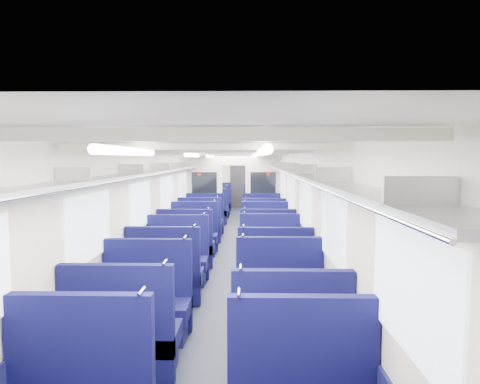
% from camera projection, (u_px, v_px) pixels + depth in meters
% --- Properties ---
extents(floor, '(2.80, 18.00, 0.01)m').
position_uv_depth(floor, '(230.00, 251.00, 10.11)').
color(floor, black).
rests_on(floor, ground).
extents(ceiling, '(2.80, 18.00, 0.01)m').
position_uv_depth(ceiling, '(230.00, 152.00, 9.92)').
color(ceiling, white).
rests_on(ceiling, wall_left).
extents(wall_left, '(0.02, 18.00, 2.35)m').
position_uv_depth(wall_left, '(171.00, 202.00, 10.04)').
color(wall_left, beige).
rests_on(wall_left, floor).
extents(dado_left, '(0.03, 17.90, 0.70)m').
position_uv_depth(dado_left, '(172.00, 236.00, 10.10)').
color(dado_left, '#11113A').
rests_on(dado_left, floor).
extents(wall_right, '(0.02, 18.00, 2.35)m').
position_uv_depth(wall_right, '(289.00, 202.00, 9.99)').
color(wall_right, beige).
rests_on(wall_right, floor).
extents(dado_right, '(0.03, 17.90, 0.70)m').
position_uv_depth(dado_right, '(288.00, 237.00, 10.05)').
color(dado_right, '#11113A').
rests_on(dado_right, floor).
extents(wall_far, '(2.80, 0.02, 2.35)m').
position_uv_depth(wall_far, '(239.00, 181.00, 18.98)').
color(wall_far, beige).
rests_on(wall_far, floor).
extents(luggage_rack_left, '(0.36, 17.40, 0.18)m').
position_uv_depth(luggage_rack_left, '(179.00, 168.00, 9.97)').
color(luggage_rack_left, '#B2B5BA').
rests_on(luggage_rack_left, wall_left).
extents(luggage_rack_right, '(0.36, 17.40, 0.18)m').
position_uv_depth(luggage_rack_right, '(281.00, 168.00, 9.93)').
color(luggage_rack_right, '#B2B5BA').
rests_on(luggage_rack_right, wall_right).
extents(windows, '(2.78, 15.60, 0.75)m').
position_uv_depth(windows, '(229.00, 193.00, 9.54)').
color(windows, white).
rests_on(windows, wall_left).
extents(ceiling_fittings, '(2.70, 16.06, 0.11)m').
position_uv_depth(ceiling_fittings, '(229.00, 155.00, 9.67)').
color(ceiling_fittings, silver).
rests_on(ceiling_fittings, ceiling).
extents(end_door, '(0.75, 0.06, 2.00)m').
position_uv_depth(end_door, '(238.00, 185.00, 18.94)').
color(end_door, black).
rests_on(end_door, floor).
extents(bulkhead, '(2.80, 0.10, 2.35)m').
position_uv_depth(bulkhead, '(234.00, 191.00, 12.64)').
color(bulkhead, silver).
rests_on(bulkhead, floor).
extents(seat_4, '(1.11, 0.61, 1.23)m').
position_uv_depth(seat_4, '(122.00, 341.00, 4.23)').
color(seat_4, '#0E0F46').
rests_on(seat_4, floor).
extents(seat_5, '(1.11, 0.61, 1.23)m').
position_uv_depth(seat_5, '(290.00, 350.00, 4.02)').
color(seat_5, '#0E0F46').
rests_on(seat_5, floor).
extents(seat_6, '(1.11, 0.61, 1.23)m').
position_uv_depth(seat_6, '(146.00, 307.00, 5.19)').
color(seat_6, '#0E0F46').
rests_on(seat_6, floor).
extents(seat_7, '(1.11, 0.61, 1.23)m').
position_uv_depth(seat_7, '(280.00, 304.00, 5.32)').
color(seat_7, '#0E0F46').
rests_on(seat_7, floor).
extents(seat_8, '(1.11, 0.61, 1.23)m').
position_uv_depth(seat_8, '(165.00, 278.00, 6.44)').
color(seat_8, '#0E0F46').
rests_on(seat_8, floor).
extents(seat_9, '(1.11, 0.61, 1.23)m').
position_uv_depth(seat_9, '(275.00, 280.00, 6.38)').
color(seat_9, '#0E0F46').
rests_on(seat_9, floor).
extents(seat_10, '(1.11, 0.61, 1.23)m').
position_uv_depth(seat_10, '(177.00, 262.00, 7.47)').
color(seat_10, '#0E0F46').
rests_on(seat_10, floor).
extents(seat_11, '(1.11, 0.61, 1.23)m').
position_uv_depth(seat_11, '(270.00, 260.00, 7.60)').
color(seat_11, '#0E0F46').
rests_on(seat_11, floor).
extents(seat_12, '(1.11, 0.61, 1.23)m').
position_uv_depth(seat_12, '(186.00, 248.00, 8.60)').
color(seat_12, '#0E0F46').
rests_on(seat_12, floor).
extents(seat_13, '(1.11, 0.61, 1.23)m').
position_uv_depth(seat_13, '(268.00, 248.00, 8.61)').
color(seat_13, '#0E0F46').
rests_on(seat_13, floor).
extents(seat_14, '(1.11, 0.61, 1.23)m').
position_uv_depth(seat_14, '(194.00, 238.00, 9.77)').
color(seat_14, '#0E0F46').
rests_on(seat_14, floor).
extents(seat_15, '(1.11, 0.61, 1.23)m').
position_uv_depth(seat_15, '(265.00, 237.00, 9.81)').
color(seat_15, '#0E0F46').
rests_on(seat_15, floor).
extents(seat_16, '(1.11, 0.61, 1.23)m').
position_uv_depth(seat_16, '(200.00, 228.00, 11.12)').
color(seat_16, '#0E0F46').
rests_on(seat_16, floor).
extents(seat_17, '(1.11, 0.61, 1.23)m').
position_uv_depth(seat_17, '(264.00, 229.00, 10.89)').
color(seat_17, '#0E0F46').
rests_on(seat_17, floor).
extents(seat_18, '(1.11, 0.61, 1.23)m').
position_uv_depth(seat_18, '(204.00, 222.00, 12.16)').
color(seat_18, '#0E0F46').
rests_on(seat_18, floor).
extents(seat_19, '(1.11, 0.61, 1.23)m').
position_uv_depth(seat_19, '(262.00, 222.00, 12.13)').
color(seat_19, '#0E0F46').
rests_on(seat_19, floor).
extents(seat_20, '(1.11, 0.61, 1.23)m').
position_uv_depth(seat_20, '(211.00, 213.00, 14.20)').
color(seat_20, '#0E0F46').
rests_on(seat_20, floor).
extents(seat_21, '(1.11, 0.61, 1.23)m').
position_uv_depth(seat_21, '(260.00, 213.00, 14.14)').
color(seat_21, '#0E0F46').
rests_on(seat_21, floor).
extents(seat_22, '(1.11, 0.61, 1.23)m').
position_uv_depth(seat_22, '(213.00, 209.00, 15.36)').
color(seat_22, '#0E0F46').
rests_on(seat_22, floor).
extents(seat_23, '(1.11, 0.61, 1.23)m').
position_uv_depth(seat_23, '(259.00, 209.00, 15.27)').
color(seat_23, '#0E0F46').
rests_on(seat_23, floor).
extents(seat_24, '(1.11, 0.61, 1.23)m').
position_uv_depth(seat_24, '(216.00, 205.00, 16.47)').
color(seat_24, '#0E0F46').
rests_on(seat_24, floor).
extents(seat_25, '(1.11, 0.61, 1.23)m').
position_uv_depth(seat_25, '(258.00, 206.00, 16.39)').
color(seat_25, '#0E0F46').
rests_on(seat_25, floor).
extents(seat_26, '(1.11, 0.61, 1.23)m').
position_uv_depth(seat_26, '(218.00, 202.00, 17.61)').
color(seat_26, '#0E0F46').
rests_on(seat_26, floor).
extents(seat_27, '(1.11, 0.61, 1.23)m').
position_uv_depth(seat_27, '(258.00, 202.00, 17.58)').
color(seat_27, '#0E0F46').
rests_on(seat_27, floor).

